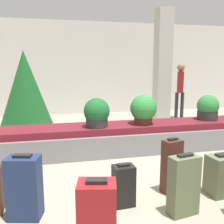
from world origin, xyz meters
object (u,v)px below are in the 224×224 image
object	(u,v)px
potted_plant_1	(143,110)
potted_plant_2	(97,113)
traveler_0	(180,86)
decorated_tree	(25,90)
suitcase_1	(124,185)
suitcase_5	(222,175)
suitcase_2	(184,185)
potted_plant_0	(208,108)
suitcase_7	(172,166)
suitcase_0	(24,187)
suitcase_3	(97,224)
pillar	(162,69)

from	to	relation	value
potted_plant_1	potted_plant_2	xyz separation A→B (m)	(-0.93, -0.04, -0.03)
traveler_0	decorated_tree	bearing A→B (deg)	-54.12
suitcase_1	suitcase_5	bearing A→B (deg)	-4.67
decorated_tree	suitcase_5	bearing A→B (deg)	-52.70
suitcase_2	suitcase_5	bearing A→B (deg)	12.80
suitcase_1	potted_plant_0	bearing A→B (deg)	35.69
suitcase_7	traveler_0	bearing A→B (deg)	45.24
suitcase_0	suitcase_1	bearing A→B (deg)	13.28
suitcase_0	suitcase_3	xyz separation A→B (m)	(0.66, -0.84, 0.02)
suitcase_0	suitcase_5	distance (m)	2.45
suitcase_1	suitcase_5	xyz separation A→B (m)	(1.32, -0.02, 0.01)
potted_plant_0	traveler_0	bearing A→B (deg)	74.38
suitcase_0	potted_plant_1	distance (m)	2.80
suitcase_1	potted_plant_1	world-z (taller)	potted_plant_1
suitcase_7	potted_plant_2	distance (m)	1.86
suitcase_1	decorated_tree	distance (m)	4.02
pillar	suitcase_3	bearing A→B (deg)	-119.03
pillar	suitcase_5	xyz separation A→B (m)	(-0.85, -3.92, -1.34)
suitcase_1	suitcase_2	world-z (taller)	suitcase_2
potted_plant_1	decorated_tree	xyz separation A→B (m)	(-2.37, 1.77, 0.28)
potted_plant_2	traveler_0	size ratio (longest dim) A/B	0.31
suitcase_5	potted_plant_2	distance (m)	2.35
pillar	potted_plant_2	world-z (taller)	pillar
suitcase_0	suitcase_5	xyz separation A→B (m)	(2.44, -0.02, -0.09)
potted_plant_0	potted_plant_1	xyz separation A→B (m)	(-1.48, -0.10, 0.04)
pillar	suitcase_3	xyz separation A→B (m)	(-2.63, -4.74, -1.23)
suitcase_0	decorated_tree	distance (m)	3.74
suitcase_0	suitcase_7	distance (m)	1.83
suitcase_3	suitcase_5	size ratio (longest dim) A/B	1.39
suitcase_5	decorated_tree	xyz separation A→B (m)	(-2.79, 3.67, 0.84)
suitcase_1	decorated_tree	size ratio (longest dim) A/B	0.26
pillar	traveler_0	xyz separation A→B (m)	(0.95, 0.73, -0.54)
pillar	potted_plant_0	xyz separation A→B (m)	(0.21, -1.93, -0.81)
suitcase_5	potted_plant_0	distance (m)	2.32
suitcase_2	decorated_tree	bearing A→B (deg)	107.47
potted_plant_2	decorated_tree	bearing A→B (deg)	128.60
potted_plant_1	suitcase_5	bearing A→B (deg)	-77.58
suitcase_0	potted_plant_0	xyz separation A→B (m)	(3.51, 1.97, 0.44)
suitcase_2	potted_plant_2	bearing A→B (deg)	96.10
suitcase_1	suitcase_2	size ratio (longest dim) A/B	0.74
suitcase_2	decorated_tree	xyz separation A→B (m)	(-2.07, 3.97, 0.76)
suitcase_3	suitcase_7	xyz separation A→B (m)	(1.16, 1.02, -0.01)
potted_plant_0	potted_plant_1	distance (m)	1.48
suitcase_3	traveler_0	xyz separation A→B (m)	(3.59, 5.47, 0.69)
suitcase_0	potted_plant_1	world-z (taller)	potted_plant_1
potted_plant_2	suitcase_1	bearing A→B (deg)	-89.35
potted_plant_0	suitcase_1	bearing A→B (deg)	-140.41
suitcase_7	potted_plant_0	xyz separation A→B (m)	(1.68, 1.80, 0.43)
suitcase_2	suitcase_7	world-z (taller)	suitcase_7
suitcase_7	traveler_0	world-z (taller)	traveler_0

